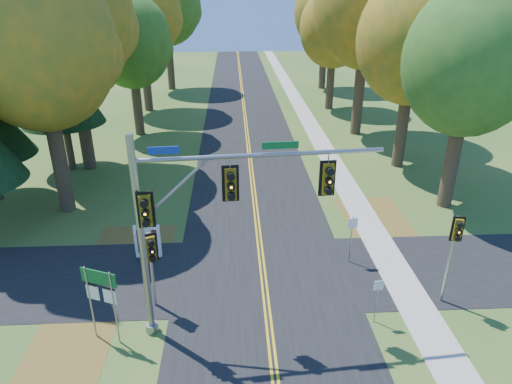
{
  "coord_description": "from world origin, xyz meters",
  "views": [
    {
      "loc": [
        -1.25,
        -15.68,
        12.24
      ],
      "look_at": [
        -0.21,
        4.18,
        3.2
      ],
      "focal_mm": 32.0,
      "sensor_mm": 36.0,
      "label": 1
    }
  ],
  "objects_px": {
    "east_signal_pole": "(455,239)",
    "route_sign_cluster": "(100,291)",
    "traffic_mast": "(202,211)",
    "info_kiosk": "(148,241)"
  },
  "relations": [
    {
      "from": "east_signal_pole",
      "to": "route_sign_cluster",
      "type": "distance_m",
      "value": 13.64
    },
    {
      "from": "traffic_mast",
      "to": "info_kiosk",
      "type": "relative_size",
      "value": 5.04
    },
    {
      "from": "traffic_mast",
      "to": "info_kiosk",
      "type": "xyz_separation_m",
      "value": [
        -3.13,
        5.25,
        -4.25
      ]
    },
    {
      "from": "traffic_mast",
      "to": "east_signal_pole",
      "type": "bearing_deg",
      "value": 0.77
    },
    {
      "from": "info_kiosk",
      "to": "east_signal_pole",
      "type": "bearing_deg",
      "value": -17.71
    },
    {
      "from": "east_signal_pole",
      "to": "route_sign_cluster",
      "type": "bearing_deg",
      "value": -162.76
    },
    {
      "from": "traffic_mast",
      "to": "info_kiosk",
      "type": "height_order",
      "value": "traffic_mast"
    },
    {
      "from": "east_signal_pole",
      "to": "info_kiosk",
      "type": "relative_size",
      "value": 2.38
    },
    {
      "from": "traffic_mast",
      "to": "east_signal_pole",
      "type": "distance_m",
      "value": 10.02
    },
    {
      "from": "east_signal_pole",
      "to": "info_kiosk",
      "type": "xyz_separation_m",
      "value": [
        -12.91,
        4.31,
        -2.27
      ]
    }
  ]
}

